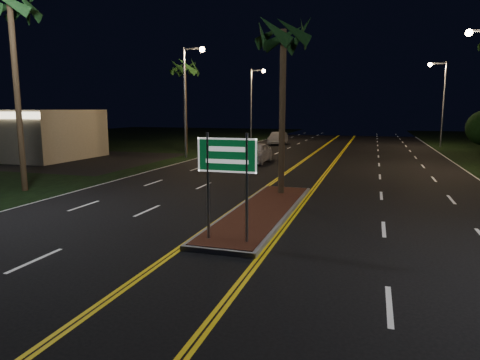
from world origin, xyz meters
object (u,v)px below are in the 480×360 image
at_px(palm_median, 283,35).
at_px(car_far, 278,137).
at_px(highway_sign, 227,165).
at_px(car_near, 256,151).
at_px(palm_left_near, 10,8).
at_px(palm_left_far, 184,68).
at_px(commercial_building, 4,133).
at_px(streetlight_left_far, 254,96).
at_px(median_island, 262,211).
at_px(streetlight_right_far, 440,94).
at_px(streetlight_left_mid, 189,89).

relative_size(palm_median, car_far, 1.66).
distance_m(highway_sign, car_near, 20.24).
height_order(highway_sign, palm_left_near, palm_left_near).
xyz_separation_m(highway_sign, palm_left_far, (-12.80, 25.20, 5.34)).
height_order(commercial_building, palm_left_near, palm_left_near).
height_order(highway_sign, car_far, highway_sign).
bearing_deg(car_near, streetlight_left_far, 105.76).
bearing_deg(median_island, commercial_building, 153.45).
bearing_deg(streetlight_right_far, car_near, -127.72).
height_order(streetlight_left_mid, palm_left_far, streetlight_left_mid).
bearing_deg(streetlight_right_far, median_island, -106.87).
xyz_separation_m(highway_sign, streetlight_left_far, (-10.61, 41.20, 3.25)).
height_order(palm_left_near, car_far, palm_left_near).
bearing_deg(streetlight_left_far, highway_sign, -75.56).
height_order(commercial_building, streetlight_left_far, streetlight_left_far).
distance_m(highway_sign, commercial_building, 31.17).
height_order(median_island, car_far, car_far).
relative_size(median_island, car_near, 1.91).
bearing_deg(highway_sign, streetlight_left_far, 104.44).
height_order(palm_left_near, car_near, palm_left_near).
bearing_deg(streetlight_left_far, car_far, -44.74).
distance_m(streetlight_left_far, palm_left_near, 36.18).
height_order(commercial_building, palm_left_far, palm_left_far).
xyz_separation_m(palm_median, car_near, (-4.48, 11.98, -6.38)).
relative_size(streetlight_left_far, streetlight_right_far, 1.00).
xyz_separation_m(streetlight_left_mid, streetlight_right_far, (21.23, 18.00, 0.00)).
relative_size(commercial_building, palm_left_far, 1.70).
bearing_deg(palm_left_far, palm_left_near, -89.14).
bearing_deg(commercial_building, streetlight_right_far, 31.01).
bearing_deg(streetlight_left_mid, palm_left_far, 118.67).
distance_m(palm_left_near, car_far, 33.51).
relative_size(highway_sign, car_near, 0.60).
xyz_separation_m(palm_left_near, car_near, (8.02, 14.48, -7.79)).
bearing_deg(streetlight_left_mid, streetlight_right_far, 40.30).
distance_m(streetlight_right_far, car_far, 18.00).
height_order(median_island, highway_sign, highway_sign).
xyz_separation_m(palm_median, palm_left_near, (-12.50, -2.50, 1.40)).
bearing_deg(palm_median, car_near, 110.52).
xyz_separation_m(streetlight_right_far, car_near, (-15.10, -19.52, -4.76)).
bearing_deg(streetlight_left_far, median_island, -74.00).
bearing_deg(palm_median, median_island, -90.00).
bearing_deg(streetlight_left_mid, streetlight_left_far, 90.00).
relative_size(streetlight_left_mid, palm_median, 1.08).
bearing_deg(palm_left_near, car_far, 79.59).
relative_size(commercial_building, palm_left_near, 1.53).
relative_size(median_island, palm_left_far, 1.16).
bearing_deg(highway_sign, palm_left_far, 116.92).
distance_m(median_island, highway_sign, 4.80).
bearing_deg(streetlight_left_far, palm_left_near, -93.00).
bearing_deg(palm_left_near, car_near, 61.03).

